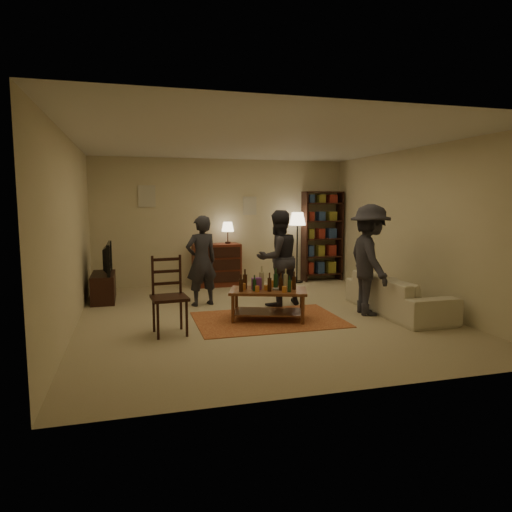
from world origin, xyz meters
name	(u,v)px	position (x,y,z in m)	size (l,w,h in m)	color
floor	(260,316)	(0.00, 0.00, 0.00)	(6.00, 6.00, 0.00)	#C6B793
room_shell	(193,201)	(-0.65, 2.98, 1.81)	(6.00, 6.00, 6.00)	beige
rug	(268,319)	(0.05, -0.28, 0.01)	(2.20, 1.50, 0.01)	#9D3D22
coffee_table	(268,293)	(0.04, -0.27, 0.41)	(1.29, 0.96, 0.81)	brown
dining_chair	(169,292)	(-1.47, -0.57, 0.58)	(0.51, 0.51, 1.09)	black
tv_stand	(104,280)	(-2.44, 1.80, 0.38)	(0.40, 1.00, 1.06)	black
dresser	(217,264)	(-0.19, 2.71, 0.48)	(1.00, 0.50, 1.36)	maroon
bookshelf	(322,235)	(2.25, 2.78, 1.03)	(0.90, 0.34, 2.02)	black
floor_lamp	(297,224)	(1.60, 2.65, 1.31)	(0.36, 0.36, 1.56)	black
sofa	(398,294)	(2.20, -0.40, 0.30)	(2.08, 0.81, 0.61)	beige
person_left	(201,261)	(-0.78, 0.98, 0.78)	(0.57, 0.37, 1.56)	#26262D
person_right	(278,258)	(0.49, 0.63, 0.83)	(0.80, 0.63, 1.65)	#292830
person_by_sofa	(370,260)	(1.70, -0.35, 0.88)	(1.14, 0.65, 1.76)	#292830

